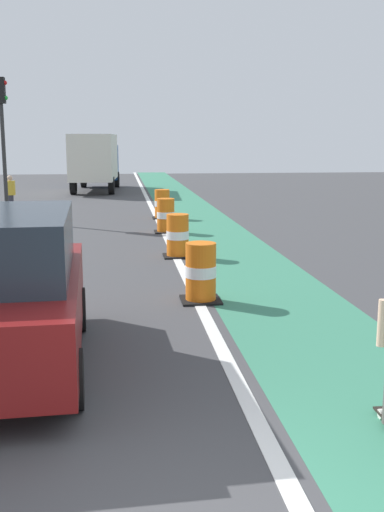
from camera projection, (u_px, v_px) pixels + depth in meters
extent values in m
cube|color=#387F60|center=(228.00, 250.00, 16.52)|extent=(2.50, 80.00, 0.01)
cube|color=silver|center=(173.00, 251.00, 16.34)|extent=(0.20, 80.00, 0.01)
cylinder|color=silver|center=(381.00, 414.00, 6.50)|extent=(0.04, 0.11, 0.11)
cylinder|color=beige|center=(382.00, 323.00, 6.03)|extent=(0.09, 0.09, 0.48)
cube|color=maroon|center=(8.00, 309.00, 7.87)|extent=(2.04, 4.68, 0.90)
cube|color=#232D38|center=(4.00, 244.00, 7.71)|extent=(1.74, 2.92, 0.80)
cylinder|color=black|center=(76.00, 310.00, 9.46)|extent=(0.31, 0.69, 0.68)
cylinder|color=black|center=(71.00, 380.00, 6.70)|extent=(0.31, 0.69, 0.68)
cylinder|color=orange|center=(201.00, 288.00, 11.22)|extent=(0.56, 0.56, 0.42)
cylinder|color=white|center=(201.00, 271.00, 11.17)|extent=(0.57, 0.57, 0.21)
cylinder|color=orange|center=(201.00, 254.00, 11.11)|extent=(0.56, 0.56, 0.42)
cube|color=black|center=(201.00, 300.00, 11.27)|extent=(0.73, 0.73, 0.04)
cylinder|color=orange|center=(178.00, 247.00, 15.49)|extent=(0.56, 0.56, 0.42)
cylinder|color=white|center=(178.00, 235.00, 15.43)|extent=(0.57, 0.57, 0.21)
cylinder|color=orange|center=(178.00, 222.00, 15.38)|extent=(0.56, 0.56, 0.42)
cube|color=black|center=(178.00, 256.00, 15.54)|extent=(0.73, 0.73, 0.04)
cylinder|color=orange|center=(166.00, 225.00, 19.58)|extent=(0.56, 0.56, 0.42)
cylinder|color=white|center=(166.00, 215.00, 19.52)|extent=(0.57, 0.57, 0.21)
cylinder|color=orange|center=(166.00, 205.00, 19.46)|extent=(0.56, 0.56, 0.42)
cube|color=black|center=(166.00, 232.00, 19.62)|extent=(0.73, 0.73, 0.04)
cylinder|color=orange|center=(162.00, 212.00, 23.07)|extent=(0.56, 0.56, 0.42)
cylinder|color=white|center=(162.00, 203.00, 23.01)|extent=(0.57, 0.57, 0.21)
cylinder|color=orange|center=(162.00, 195.00, 22.95)|extent=(0.56, 0.56, 0.42)
cube|color=black|center=(162.00, 218.00, 23.11)|extent=(0.73, 0.73, 0.04)
cube|color=silver|center=(94.00, 157.00, 34.23)|extent=(2.60, 5.72, 2.50)
cube|color=#19478C|center=(100.00, 163.00, 38.09)|extent=(2.30, 2.02, 2.10)
cylinder|color=black|center=(84.00, 180.00, 38.02)|extent=(0.35, 0.97, 0.96)
cylinder|color=black|center=(117.00, 180.00, 38.15)|extent=(0.35, 0.97, 0.96)
cylinder|color=black|center=(73.00, 186.00, 33.07)|extent=(0.35, 0.97, 0.96)
cylinder|color=black|center=(111.00, 186.00, 33.20)|extent=(0.35, 0.97, 0.96)
cylinder|color=#2D2D2D|center=(4.00, 163.00, 22.00)|extent=(0.14, 0.14, 4.20)
cube|color=black|center=(0.00, 90.00, 21.52)|extent=(0.32, 0.32, 0.90)
sphere|color=red|center=(5.00, 83.00, 21.50)|extent=(0.16, 0.16, 0.16)
sphere|color=green|center=(6.00, 98.00, 21.59)|extent=(0.16, 0.16, 0.16)
cylinder|color=#33333D|center=(11.00, 206.00, 23.26)|extent=(0.20, 0.20, 0.86)
cube|color=gold|center=(10.00, 188.00, 23.13)|extent=(0.34, 0.20, 0.54)
sphere|color=beige|center=(10.00, 178.00, 23.06)|extent=(0.20, 0.20, 0.20)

